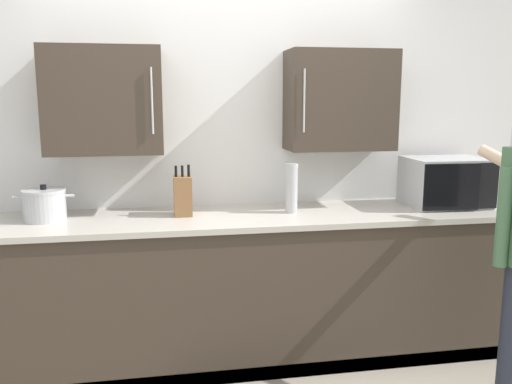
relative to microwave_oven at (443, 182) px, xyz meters
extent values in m
cube|color=white|center=(-1.44, 0.35, 0.33)|extent=(4.27, 0.10, 2.89)
cube|color=#3D3328|center=(-2.19, 0.14, 0.54)|extent=(0.70, 0.32, 0.65)
cylinder|color=#B7BABF|center=(-1.90, -0.04, 0.54)|extent=(0.01, 0.01, 0.39)
cube|color=#3D3328|center=(-0.69, 0.14, 0.54)|extent=(0.70, 0.32, 0.65)
cylinder|color=#B7BABF|center=(-0.98, -0.04, 0.54)|extent=(0.01, 0.01, 0.39)
cube|color=#3D3328|center=(-1.44, -0.04, -0.66)|extent=(3.67, 0.65, 0.92)
cube|color=#BCB7AD|center=(-1.44, -0.04, -0.18)|extent=(3.71, 0.69, 0.03)
cube|color=black|center=(-1.44, -0.34, -1.07)|extent=(3.67, 0.04, 0.09)
cube|color=#B7BABF|center=(0.02, 0.01, 0.00)|extent=(0.51, 0.39, 0.32)
cube|color=beige|center=(-0.05, 0.00, 0.00)|extent=(0.33, 0.33, 0.26)
cube|color=black|center=(0.21, -0.19, 0.00)|extent=(0.14, 0.01, 0.30)
cube|color=black|center=(-0.05, -0.19, 0.00)|extent=(0.37, 0.04, 0.30)
cylinder|color=#B7BABF|center=(-2.55, 0.01, -0.08)|extent=(0.25, 0.25, 0.17)
cylinder|color=#B7BABF|center=(-2.55, 0.01, 0.02)|extent=(0.25, 0.25, 0.02)
cylinder|color=black|center=(-2.55, 0.01, 0.04)|extent=(0.04, 0.04, 0.03)
cylinder|color=#B7BABF|center=(-2.70, 0.01, -0.02)|extent=(0.05, 0.02, 0.02)
cylinder|color=#B7BABF|center=(-2.40, 0.01, -0.02)|extent=(0.05, 0.02, 0.02)
cube|color=brown|center=(-1.74, 0.01, -0.04)|extent=(0.11, 0.15, 0.24)
cylinder|color=black|center=(-1.77, -0.01, 0.12)|extent=(0.02, 0.02, 0.07)
cylinder|color=black|center=(-1.74, -0.01, 0.12)|extent=(0.02, 0.02, 0.07)
cylinder|color=black|center=(-1.70, -0.01, 0.12)|extent=(0.02, 0.02, 0.07)
cylinder|color=#B7BABF|center=(-1.05, -0.03, -0.02)|extent=(0.08, 0.08, 0.28)
cylinder|color=#B7BABF|center=(-1.05, -0.03, 0.14)|extent=(0.08, 0.08, 0.03)
cylinder|color=#282D3D|center=(-0.03, -0.84, -0.71)|extent=(0.11, 0.11, 0.81)
cylinder|color=#47704C|center=(-0.13, -0.84, -0.05)|extent=(0.07, 0.07, 0.52)
camera|label=1|loc=(-1.85, -3.24, 0.56)|focal=37.08mm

